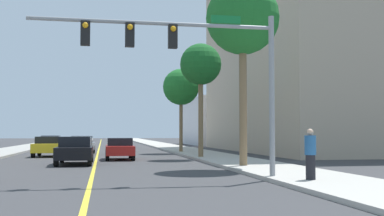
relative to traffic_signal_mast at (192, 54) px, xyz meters
The scene contains 16 objects.
ground 31.94m from the traffic_signal_mast, 96.35° to the left, with size 192.00×192.00×0.00m, color #38383A.
sidewalk_left 33.72m from the traffic_signal_mast, 109.91° to the left, with size 3.64×168.00×0.15m, color #9E9B93.
sidewalk_right 32.04m from the traffic_signal_mast, 82.06° to the left, with size 3.64×168.00×0.15m, color #B2ADA3.
lane_marking_center 31.94m from the traffic_signal_mast, 96.35° to the left, with size 0.16×144.00×0.01m, color yellow.
building_right_near 30.33m from the traffic_signal_mast, 55.34° to the left, with size 16.36×26.98×17.81m, color tan.
building_right_far 50.92m from the traffic_signal_mast, 71.67° to the left, with size 14.24×14.72×6.39m, color silver.
traffic_signal_mast is the anchor object (origin of this frame).
palm_near 7.00m from the traffic_signal_mast, 57.13° to the left, with size 3.56×3.56×8.90m.
palm_mid 14.38m from the traffic_signal_mast, 77.10° to the left, with size 2.73×2.73×7.42m.
palm_far 22.68m from the traffic_signal_mast, 81.72° to the left, with size 3.03×3.03×6.88m.
car_gray 22.93m from the traffic_signal_mast, 101.94° to the left, with size 1.92×3.98×1.44m.
car_black 11.63m from the traffic_signal_mast, 114.49° to the left, with size 1.87×4.51×1.50m.
car_red 14.65m from the traffic_signal_mast, 98.30° to the left, with size 1.76×3.90×1.37m.
car_blue 32.77m from the traffic_signal_mast, 104.41° to the left, with size 1.94×4.46×1.41m.
car_yellow 20.39m from the traffic_signal_mast, 110.08° to the left, with size 2.01×3.86×1.43m.
pedestrian 5.35m from the traffic_signal_mast, 22.80° to the right, with size 0.38×0.38×1.69m.
Camera 1 is at (0.41, -5.87, 1.72)m, focal length 44.41 mm.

